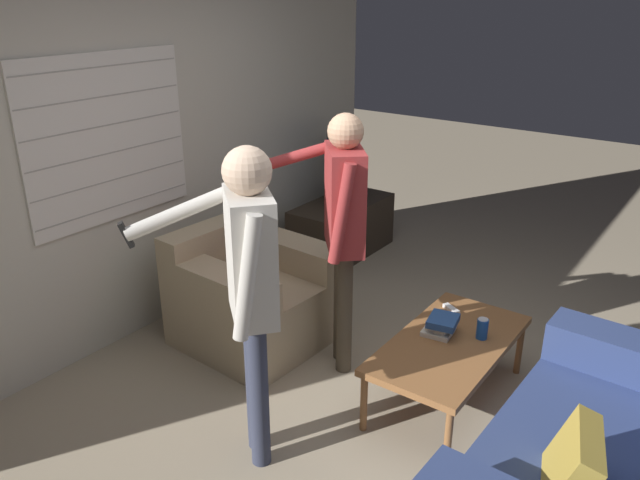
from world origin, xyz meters
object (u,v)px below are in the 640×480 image
tv (342,171)px  book_stack (441,325)px  person_left_standing (249,274)px  floor_fan (300,268)px  coffee_table (449,347)px  person_right_standing (342,214)px  soda_can (482,329)px  spare_remote (452,309)px  armchair_beige (252,295)px

tv → book_stack: bearing=6.8°
tv → person_left_standing: (-2.48, -1.14, 0.27)m
book_stack → floor_fan: 1.60m
coffee_table → person_right_standing: size_ratio=0.69×
book_stack → floor_fan: book_stack is taller
soda_can → spare_remote: (0.20, 0.28, -0.05)m
floor_fan → person_right_standing: bearing=-128.0°
armchair_beige → tv: bearing=-165.1°
tv → person_left_standing: size_ratio=0.36×
coffee_table → person_left_standing: size_ratio=0.68×
tv → spare_remote: (-1.12, -1.60, -0.37)m
armchair_beige → person_right_standing: bearing=100.3°
person_right_standing → coffee_table: bearing=-127.3°
person_right_standing → soda_can: person_right_standing is taller
tv → soda_can: size_ratio=4.80×
tv → floor_fan: tv is taller
soda_can → floor_fan: size_ratio=0.29×
person_left_standing → floor_fan: (1.63, 0.97, -0.84)m
floor_fan → coffee_table: bearing=-111.3°
armchair_beige → spare_remote: bearing=113.8°
armchair_beige → coffee_table: size_ratio=0.85×
coffee_table → person_left_standing: 1.37m
person_right_standing → armchair_beige: bearing=56.0°
armchair_beige → soda_can: bearing=103.3°
coffee_table → spare_remote: bearing=23.2°
spare_remote → coffee_table: bearing=-128.6°
person_right_standing → book_stack: bearing=-121.9°
soda_can → armchair_beige: bearing=100.1°
person_right_standing → floor_fan: bearing=10.9°
coffee_table → soda_can: 0.22m
book_stack → soda_can: soda_can is taller
armchair_beige → tv: tv is taller
tv → soda_can: (-1.32, -1.88, -0.32)m
coffee_table → book_stack: bearing=57.6°
armchair_beige → book_stack: armchair_beige is taller
spare_remote → book_stack: bearing=-140.1°
spare_remote → tv: bearing=83.2°
coffee_table → spare_remote: size_ratio=8.45×
person_right_standing → book_stack: size_ratio=7.66×
person_left_standing → floor_fan: person_left_standing is taller
tv → floor_fan: 1.04m
tv → armchair_beige: bearing=-31.1°
person_right_standing → spare_remote: bearing=-97.1°
person_right_standing → person_left_standing: bearing=146.2°
spare_remote → person_left_standing: bearing=-170.4°
coffee_table → floor_fan: (0.61, 1.57, -0.15)m
tv → spare_remote: bearing=12.1°
person_left_standing → soda_can: person_left_standing is taller
book_stack → soda_can: 0.24m
armchair_beige → tv: size_ratio=1.59×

